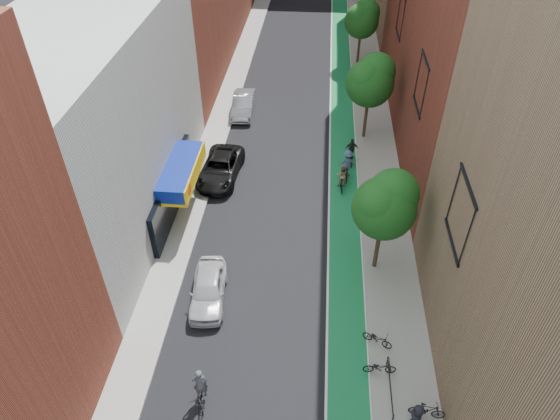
% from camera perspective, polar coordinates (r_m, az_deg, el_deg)
% --- Properties ---
extents(bike_lane, '(2.00, 68.00, 0.01)m').
position_cam_1_polar(bike_lane, '(41.64, 7.14, 9.74)').
color(bike_lane, '#167C3A').
rests_on(bike_lane, ground).
extents(sidewalk_left, '(2.00, 68.00, 0.15)m').
position_cam_1_polar(sidewalk_left, '(42.30, -6.71, 10.40)').
color(sidewalk_left, gray).
rests_on(sidewalk_left, ground).
extents(sidewalk_right, '(3.00, 68.00, 0.15)m').
position_cam_1_polar(sidewalk_right, '(41.80, 10.62, 9.59)').
color(sidewalk_right, gray).
rests_on(sidewalk_right, ground).
extents(building_left_white, '(8.00, 20.00, 12.00)m').
position_cam_1_polar(building_left_white, '(31.03, -20.74, 8.89)').
color(building_left_white, silver).
rests_on(building_left_white, ground).
extents(tree_near, '(3.40, 3.36, 6.42)m').
position_cam_1_polar(tree_near, '(25.98, 11.98, 0.70)').
color(tree_near, '#332619').
rests_on(tree_near, ground).
extents(tree_mid, '(3.55, 3.53, 6.74)m').
position_cam_1_polar(tree_mid, '(37.76, 10.36, 14.47)').
color(tree_mid, '#332619').
rests_on(tree_mid, ground).
extents(tree_far, '(3.30, 3.25, 6.21)m').
position_cam_1_polar(tree_far, '(50.88, 9.39, 20.81)').
color(tree_far, '#332619').
rests_on(tree_far, ground).
extents(parked_car_white, '(2.14, 4.50, 1.48)m').
position_cam_1_polar(parked_car_white, '(26.76, -8.21, -8.91)').
color(parked_car_white, silver).
rests_on(parked_car_white, ground).
extents(parked_car_black, '(2.89, 5.63, 1.52)m').
position_cam_1_polar(parked_car_black, '(34.98, -6.84, 4.80)').
color(parked_car_black, black).
rests_on(parked_car_black, ground).
extents(parked_car_silver, '(1.84, 4.81, 1.57)m').
position_cam_1_polar(parked_car_silver, '(42.69, -4.22, 11.94)').
color(parked_car_silver, '#979B9F').
rests_on(parked_car_silver, ground).
extents(cyclist_lead, '(0.93, 1.71, 2.14)m').
position_cam_1_polar(cyclist_lead, '(23.34, -9.03, -19.71)').
color(cyclist_lead, black).
rests_on(cyclist_lead, ground).
extents(cyclist_lane_near, '(0.82, 1.73, 1.92)m').
position_cam_1_polar(cyclist_lane_near, '(33.85, 7.03, 3.52)').
color(cyclist_lane_near, black).
rests_on(cyclist_lane_near, ground).
extents(cyclist_lane_mid, '(0.94, 1.92, 1.93)m').
position_cam_1_polar(cyclist_lane_mid, '(36.62, 8.15, 6.33)').
color(cyclist_lane_mid, black).
rests_on(cyclist_lane_mid, ground).
extents(cyclist_lane_far, '(1.24, 1.61, 2.22)m').
position_cam_1_polar(cyclist_lane_far, '(34.77, 7.68, 5.04)').
color(cyclist_lane_far, black).
rests_on(cyclist_lane_far, ground).
extents(parked_bike_near, '(1.56, 0.61, 0.81)m').
position_cam_1_polar(parked_bike_near, '(24.34, 11.32, -17.21)').
color(parked_bike_near, black).
rests_on(parked_bike_near, sidewalk_right).
extents(parked_bike_mid, '(1.61, 0.60, 0.95)m').
position_cam_1_polar(parked_bike_mid, '(23.62, 16.49, -21.12)').
color(parked_bike_mid, black).
rests_on(parked_bike_mid, sidewalk_right).
extents(parked_bike_far, '(1.59, 1.11, 0.79)m').
position_cam_1_polar(parked_bike_far, '(25.24, 11.07, -14.22)').
color(parked_bike_far, black).
rests_on(parked_bike_far, sidewalk_right).
extents(pedestrian, '(0.51, 0.79, 1.61)m').
position_cam_1_polar(pedestrian, '(22.95, 15.30, -21.92)').
color(pedestrian, black).
rests_on(pedestrian, sidewalk_right).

